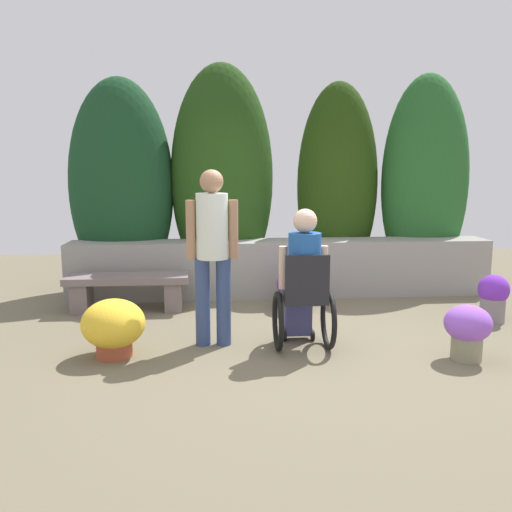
{
  "coord_description": "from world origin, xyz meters",
  "views": [
    {
      "loc": [
        -0.92,
        -4.92,
        1.69
      ],
      "look_at": [
        -0.49,
        0.21,
        0.85
      ],
      "focal_mm": 37.73,
      "sensor_mm": 36.0,
      "label": 1
    }
  ],
  "objects_px": {
    "person_in_wheelchair": "(303,284)",
    "flower_pot_small_foreground": "(113,327)",
    "flower_pot_terracotta_by_wall": "(299,287)",
    "stone_bench": "(128,287)",
    "person_standing_companion": "(212,246)",
    "flower_pot_purple_near": "(493,296)",
    "flower_pot_red_accent": "(468,329)"
  },
  "relations": [
    {
      "from": "flower_pot_small_foreground",
      "to": "stone_bench",
      "type": "bearing_deg",
      "value": 94.14
    },
    {
      "from": "flower_pot_purple_near",
      "to": "person_standing_companion",
      "type": "bearing_deg",
      "value": -170.33
    },
    {
      "from": "flower_pot_purple_near",
      "to": "flower_pot_small_foreground",
      "type": "relative_size",
      "value": 0.94
    },
    {
      "from": "flower_pot_red_accent",
      "to": "person_in_wheelchair",
      "type": "bearing_deg",
      "value": 162.68
    },
    {
      "from": "person_in_wheelchair",
      "to": "person_standing_companion",
      "type": "height_order",
      "value": "person_standing_companion"
    },
    {
      "from": "flower_pot_terracotta_by_wall",
      "to": "flower_pot_red_accent",
      "type": "distance_m",
      "value": 2.23
    },
    {
      "from": "flower_pot_small_foreground",
      "to": "flower_pot_terracotta_by_wall",
      "type": "bearing_deg",
      "value": 38.31
    },
    {
      "from": "flower_pot_terracotta_by_wall",
      "to": "flower_pot_red_accent",
      "type": "height_order",
      "value": "flower_pot_terracotta_by_wall"
    },
    {
      "from": "person_standing_companion",
      "to": "flower_pot_red_accent",
      "type": "distance_m",
      "value": 2.43
    },
    {
      "from": "person_in_wheelchair",
      "to": "stone_bench",
      "type": "bearing_deg",
      "value": 147.75
    },
    {
      "from": "person_in_wheelchair",
      "to": "flower_pot_red_accent",
      "type": "height_order",
      "value": "person_in_wheelchair"
    },
    {
      "from": "flower_pot_purple_near",
      "to": "flower_pot_small_foreground",
      "type": "xyz_separation_m",
      "value": [
        -3.99,
        -0.79,
        -0.01
      ]
    },
    {
      "from": "person_standing_companion",
      "to": "flower_pot_terracotta_by_wall",
      "type": "xyz_separation_m",
      "value": [
        1.03,
        1.26,
        -0.7
      ]
    },
    {
      "from": "person_standing_companion",
      "to": "flower_pot_purple_near",
      "type": "relative_size",
      "value": 3.14
    },
    {
      "from": "flower_pot_small_foreground",
      "to": "flower_pot_red_accent",
      "type": "bearing_deg",
      "value": -6.17
    },
    {
      "from": "person_in_wheelchair",
      "to": "flower_pot_purple_near",
      "type": "distance_m",
      "value": 2.38
    },
    {
      "from": "stone_bench",
      "to": "person_in_wheelchair",
      "type": "distance_m",
      "value": 2.43
    },
    {
      "from": "person_in_wheelchair",
      "to": "flower_pot_small_foreground",
      "type": "relative_size",
      "value": 2.33
    },
    {
      "from": "person_standing_companion",
      "to": "flower_pot_purple_near",
      "type": "distance_m",
      "value": 3.21
    },
    {
      "from": "person_standing_companion",
      "to": "flower_pot_purple_near",
      "type": "height_order",
      "value": "person_standing_companion"
    },
    {
      "from": "flower_pot_purple_near",
      "to": "flower_pot_terracotta_by_wall",
      "type": "xyz_separation_m",
      "value": [
        -2.06,
        0.74,
        -0.02
      ]
    },
    {
      "from": "person_in_wheelchair",
      "to": "flower_pot_red_accent",
      "type": "xyz_separation_m",
      "value": [
        1.41,
        -0.44,
        -0.34
      ]
    },
    {
      "from": "flower_pot_terracotta_by_wall",
      "to": "flower_pot_purple_near",
      "type": "bearing_deg",
      "value": -19.73
    },
    {
      "from": "person_standing_companion",
      "to": "flower_pot_small_foreground",
      "type": "bearing_deg",
      "value": -148.09
    },
    {
      "from": "person_standing_companion",
      "to": "flower_pot_red_accent",
      "type": "bearing_deg",
      "value": 0.53
    },
    {
      "from": "flower_pot_red_accent",
      "to": "person_standing_companion",
      "type": "bearing_deg",
      "value": 164.96
    },
    {
      "from": "stone_bench",
      "to": "flower_pot_terracotta_by_wall",
      "type": "bearing_deg",
      "value": -10.95
    },
    {
      "from": "flower_pot_terracotta_by_wall",
      "to": "flower_pot_small_foreground",
      "type": "bearing_deg",
      "value": -141.69
    },
    {
      "from": "stone_bench",
      "to": "flower_pot_purple_near",
      "type": "distance_m",
      "value": 4.19
    },
    {
      "from": "flower_pot_purple_near",
      "to": "flower_pot_red_accent",
      "type": "height_order",
      "value": "flower_pot_purple_near"
    },
    {
      "from": "person_standing_companion",
      "to": "flower_pot_terracotta_by_wall",
      "type": "bearing_deg",
      "value": 66.27
    },
    {
      "from": "stone_bench",
      "to": "flower_pot_small_foreground",
      "type": "xyz_separation_m",
      "value": [
        0.12,
        -1.63,
        -0.0
      ]
    }
  ]
}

